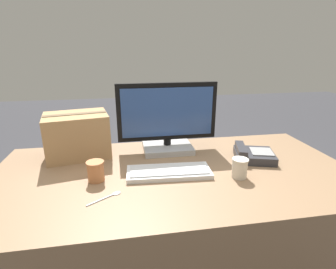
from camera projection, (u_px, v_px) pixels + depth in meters
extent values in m
cube|color=#8C6B4C|center=(174.00, 232.00, 1.43)|extent=(1.80, 0.90, 0.73)
cube|color=#B7B7B7|center=(167.00, 147.00, 1.58)|extent=(0.28, 0.24, 0.03)
cylinder|color=black|center=(167.00, 142.00, 1.57)|extent=(0.04, 0.04, 0.04)
cube|color=black|center=(167.00, 112.00, 1.51)|extent=(0.58, 0.03, 0.33)
cube|color=#2D4C8C|center=(168.00, 112.00, 1.49)|extent=(0.52, 0.01, 0.28)
cube|color=silver|center=(169.00, 172.00, 1.27)|extent=(0.41, 0.18, 0.02)
cube|color=silver|center=(169.00, 170.00, 1.27)|extent=(0.38, 0.15, 0.01)
cube|color=#2D2D33|center=(254.00, 155.00, 1.44)|extent=(0.25, 0.24, 0.04)
cube|color=#2D2D33|center=(241.00, 149.00, 1.44)|extent=(0.09, 0.19, 0.03)
cube|color=gray|center=(262.00, 152.00, 1.43)|extent=(0.14, 0.14, 0.01)
cylinder|color=#BC7547|center=(96.00, 172.00, 1.20)|extent=(0.07, 0.07, 0.09)
cylinder|color=#BC7547|center=(95.00, 163.00, 1.19)|extent=(0.08, 0.08, 0.01)
cylinder|color=beige|center=(240.00, 169.00, 1.23)|extent=(0.07, 0.07, 0.09)
cylinder|color=beige|center=(240.00, 160.00, 1.22)|extent=(0.08, 0.08, 0.01)
cube|color=silver|center=(100.00, 200.00, 1.06)|extent=(0.11, 0.07, 0.00)
ellipsoid|color=silver|center=(116.00, 193.00, 1.11)|extent=(0.05, 0.05, 0.00)
cube|color=tan|center=(77.00, 135.00, 1.47)|extent=(0.38, 0.31, 0.24)
cube|color=brown|center=(75.00, 114.00, 1.43)|extent=(0.33, 0.10, 0.00)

